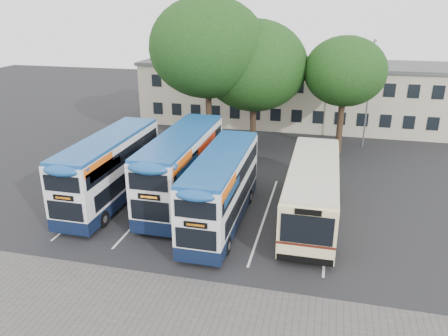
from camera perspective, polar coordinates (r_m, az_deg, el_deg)
name	(u,v)px	position (r m, az deg, el deg)	size (l,w,h in m)	color
ground	(255,263)	(21.55, 4.02, -12.22)	(120.00, 120.00, 0.00)	black
paving_strip	(182,325)	(18.04, -5.55, -19.78)	(40.00, 6.00, 0.01)	#595654
bay_lines	(208,210)	(26.51, -2.15, -5.47)	(14.12, 11.00, 0.01)	silver
depot_building	(301,93)	(45.76, 9.99, 9.64)	(32.40, 8.40, 6.20)	#C1B19C
lamp_post	(369,89)	(38.55, 18.42, 9.79)	(0.25, 1.05, 9.06)	gray
tree_left	(208,48)	(35.55, -2.12, 15.44)	(9.29, 9.29, 12.40)	black
tree_mid	(254,66)	(36.64, 4.00, 13.18)	(8.68, 8.68, 10.63)	black
tree_right	(345,72)	(36.21, 15.54, 12.04)	(6.43, 6.43, 9.45)	black
bus_dd_left	(110,166)	(27.73, -14.62, 0.21)	(2.43, 10.04, 4.18)	#0E1833
bus_dd_mid	(182,164)	(27.01, -5.44, 0.48)	(2.53, 10.45, 4.35)	#0E1833
bus_dd_right	(222,186)	(24.15, -0.30, -2.32)	(2.37, 9.78, 4.07)	#0E1833
bus_single	(313,187)	(25.44, 11.50, -2.49)	(2.79, 10.97, 3.27)	#FEEAA9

